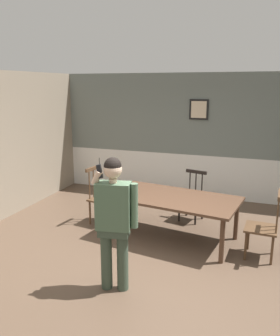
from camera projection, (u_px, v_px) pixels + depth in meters
name	position (u px, v px, depth m)	size (l,w,h in m)	color
ground_plane	(161.00, 266.00, 4.87)	(7.41, 7.41, 0.00)	brown
room_back_partition	(204.00, 139.00, 7.61)	(6.73, 0.17, 2.75)	slate
dining_table	(173.00, 201.00, 5.60)	(2.21, 1.37, 0.72)	#4C3323
chair_near_window	(192.00, 196.00, 6.44)	(0.49, 0.49, 0.93)	black
chair_by_doorway	(101.00, 197.00, 6.29)	(0.48, 0.48, 1.04)	#513823
chair_at_table_head	(264.00, 227.00, 4.99)	(0.47, 0.47, 1.02)	#513823
person_figure	(114.00, 216.00, 4.10)	(0.55, 0.30, 1.68)	#3A493A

